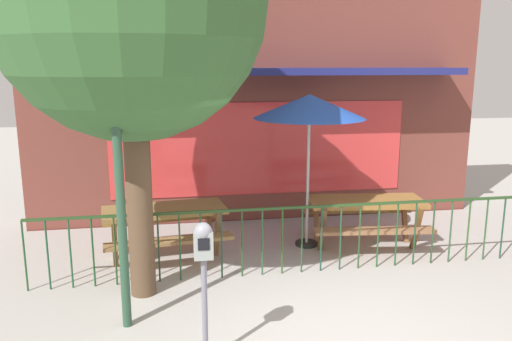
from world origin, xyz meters
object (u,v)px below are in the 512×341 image
object	(u,v)px
picnic_table_right	(366,209)
street_lamp	(113,77)
picnic_table_left	(165,218)
parking_meter_near	(204,256)
patio_umbrella	(309,107)
street_tree	(130,5)

from	to	relation	value
picnic_table_right	street_lamp	distance (m)	4.60
picnic_table_left	parking_meter_near	distance (m)	2.94
picnic_table_left	picnic_table_right	xyz separation A→B (m)	(3.15, -0.04, 0.00)
picnic_table_right	patio_umbrella	xyz separation A→B (m)	(-0.91, 0.19, 1.61)
patio_umbrella	parking_meter_near	world-z (taller)	patio_umbrella
street_tree	street_lamp	distance (m)	1.13
street_lamp	street_tree	bearing A→B (deg)	80.05
picnic_table_right	parking_meter_near	size ratio (longest dim) A/B	1.36
picnic_table_left	street_lamp	xyz separation A→B (m)	(-0.41, -2.02, 2.14)
picnic_table_left	parking_meter_near	size ratio (longest dim) A/B	1.37
street_lamp	picnic_table_right	bearing A→B (deg)	29.06
street_tree	street_lamp	size ratio (longest dim) A/B	1.21
picnic_table_left	street_tree	size ratio (longest dim) A/B	0.38
patio_umbrella	parking_meter_near	xyz separation A→B (m)	(-1.84, -3.02, -1.11)
patio_umbrella	parking_meter_near	size ratio (longest dim) A/B	1.69
parking_meter_near	picnic_table_right	bearing A→B (deg)	45.90
street_tree	picnic_table_left	bearing A→B (deg)	77.33
patio_umbrella	street_lamp	xyz separation A→B (m)	(-2.66, -2.17, 0.53)
parking_meter_near	street_lamp	world-z (taller)	street_lamp
parking_meter_near	street_tree	size ratio (longest dim) A/B	0.28
parking_meter_near	street_lamp	size ratio (longest dim) A/B	0.34
patio_umbrella	parking_meter_near	bearing A→B (deg)	-121.31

